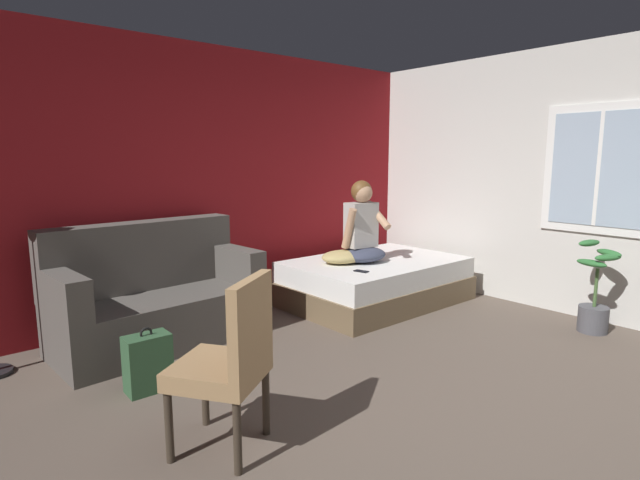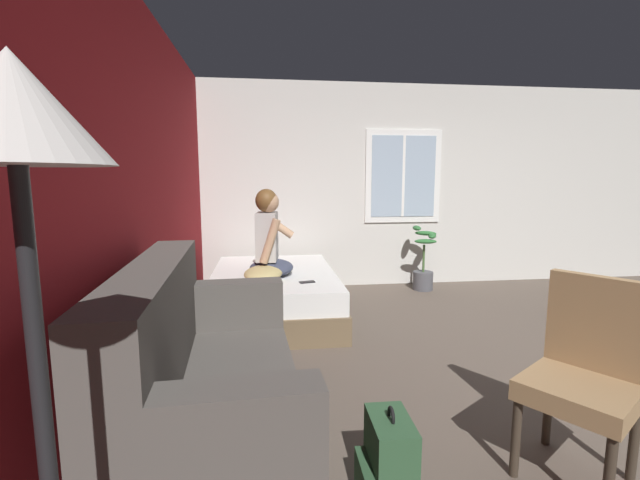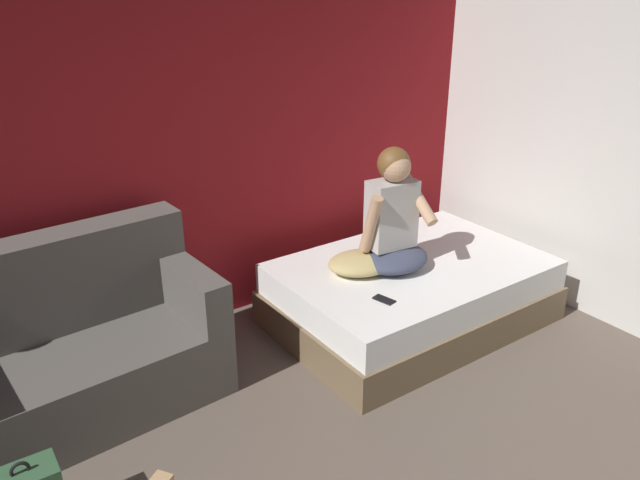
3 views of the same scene
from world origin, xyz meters
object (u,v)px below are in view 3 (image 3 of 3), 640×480
object	(u,v)px
couch	(66,352)
throw_pillow	(361,263)
person_seated	(393,221)
cell_phone	(384,300)
bed	(411,292)

from	to	relation	value
couch	throw_pillow	bearing A→B (deg)	-8.70
throw_pillow	couch	bearing A→B (deg)	171.30
person_seated	throw_pillow	distance (m)	0.36
person_seated	throw_pillow	size ratio (longest dim) A/B	1.82
person_seated	cell_phone	size ratio (longest dim) A/B	6.08
couch	cell_phone	distance (m)	1.95
couch	cell_phone	xyz separation A→B (m)	(1.81, -0.71, 0.09)
bed	couch	xyz separation A→B (m)	(-2.34, 0.40, 0.16)
throw_pillow	person_seated	bearing A→B (deg)	-16.04
bed	throw_pillow	bearing A→B (deg)	165.35
throw_pillow	cell_phone	xyz separation A→B (m)	(-0.14, -0.41, -0.07)
bed	couch	distance (m)	2.38
bed	cell_phone	bearing A→B (deg)	-150.17
couch	person_seated	world-z (taller)	person_seated
person_seated	throw_pillow	bearing A→B (deg)	163.96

